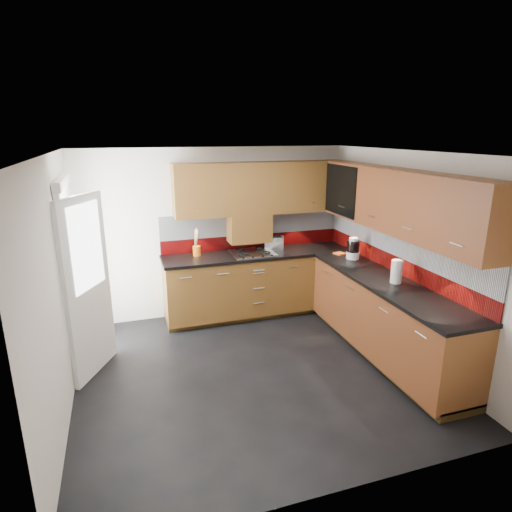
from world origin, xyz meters
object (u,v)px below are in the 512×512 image
object	(u,v)px
utensil_pot	(197,249)
food_processor	(353,249)
gas_hob	(253,253)
toaster	(274,243)

from	to	relation	value
utensil_pot	food_processor	size ratio (longest dim) A/B	1.35
gas_hob	utensil_pot	distance (m)	0.79
gas_hob	utensil_pot	xyz separation A→B (m)	(-0.77, 0.15, 0.08)
gas_hob	food_processor	world-z (taller)	food_processor
utensil_pot	toaster	xyz separation A→B (m)	(1.14, -0.01, 0.00)
toaster	food_processor	world-z (taller)	food_processor
gas_hob	food_processor	size ratio (longest dim) A/B	2.03
toaster	gas_hob	bearing A→B (deg)	-159.37
toaster	utensil_pot	bearing A→B (deg)	179.65
gas_hob	toaster	distance (m)	0.41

